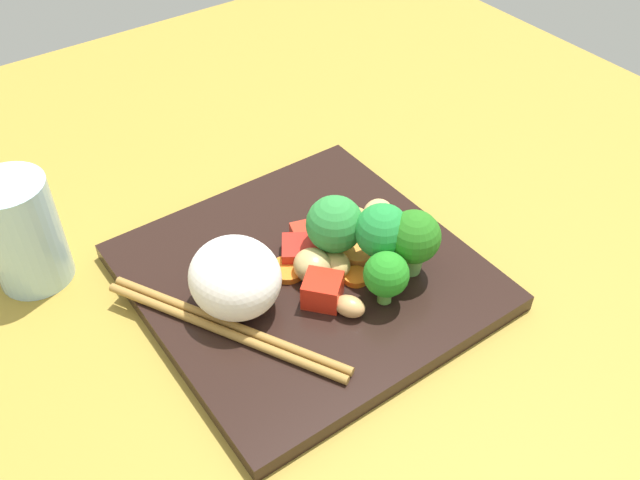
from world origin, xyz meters
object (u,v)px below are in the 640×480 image
(broccoli_floret_1, at_px, (382,232))
(chopstick_pair, at_px, (225,327))
(square_plate, at_px, (306,276))
(carrot_slice_3, at_px, (356,277))
(drinking_glass, at_px, (22,233))
(rice_mound, at_px, (236,278))

(broccoli_floret_1, relative_size, chopstick_pair, 0.33)
(square_plate, bearing_deg, carrot_slice_3, 39.91)
(square_plate, relative_size, carrot_slice_3, 12.27)
(square_plate, relative_size, chopstick_pair, 1.38)
(square_plate, xyz_separation_m, drinking_glass, (-0.15, -0.19, 0.04))
(carrot_slice_3, distance_m, drinking_glass, 0.28)
(rice_mound, distance_m, drinking_glass, 0.19)
(square_plate, height_order, carrot_slice_3, carrot_slice_3)
(rice_mound, distance_m, chopstick_pair, 0.04)
(rice_mound, bearing_deg, square_plate, 91.05)
(broccoli_floret_1, height_order, chopstick_pair, broccoli_floret_1)
(rice_mound, bearing_deg, carrot_slice_3, 71.36)
(square_plate, bearing_deg, broccoli_floret_1, 58.46)
(rice_mound, height_order, carrot_slice_3, rice_mound)
(rice_mound, height_order, chopstick_pair, rice_mound)
(carrot_slice_3, relative_size, chopstick_pair, 0.11)
(square_plate, distance_m, chopstick_pair, 0.09)
(carrot_slice_3, xyz_separation_m, drinking_glass, (-0.18, -0.22, 0.03))
(rice_mound, relative_size, broccoli_floret_1, 1.18)
(chopstick_pair, height_order, drinking_glass, drinking_glass)
(carrot_slice_3, bearing_deg, rice_mound, -108.64)
(square_plate, distance_m, rice_mound, 0.08)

